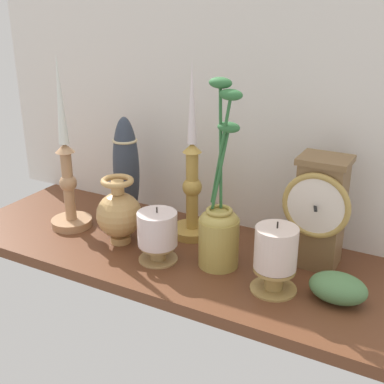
% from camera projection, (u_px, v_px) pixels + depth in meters
% --- Properties ---
extents(ground_plane, '(1.00, 0.36, 0.02)m').
position_uv_depth(ground_plane, '(173.00, 253.00, 1.11)').
color(ground_plane, brown).
extents(back_wall, '(1.20, 0.02, 0.65)m').
position_uv_depth(back_wall, '(213.00, 85.00, 1.14)').
color(back_wall, silver).
rests_on(back_wall, ground_plane).
extents(mantel_clock, '(0.13, 0.11, 0.23)m').
position_uv_depth(mantel_clock, '(320.00, 211.00, 1.00)').
color(mantel_clock, brown).
rests_on(mantel_clock, ground_plane).
extents(candlestick_tall_left, '(0.10, 0.10, 0.40)m').
position_uv_depth(candlestick_tall_left, '(68.00, 177.00, 1.17)').
color(candlestick_tall_left, tan).
rests_on(candlestick_tall_left, ground_plane).
extents(candlestick_tall_center, '(0.10, 0.10, 0.39)m').
position_uv_depth(candlestick_tall_center, '(192.00, 188.00, 1.13)').
color(candlestick_tall_center, '#BA9140').
rests_on(candlestick_tall_center, ground_plane).
extents(brass_vase_bulbous, '(0.10, 0.10, 0.15)m').
position_uv_depth(brass_vase_bulbous, '(119.00, 213.00, 1.11)').
color(brass_vase_bulbous, tan).
rests_on(brass_vase_bulbous, ground_plane).
extents(brass_vase_jar, '(0.09, 0.08, 0.38)m').
position_uv_depth(brass_vase_jar, '(219.00, 226.00, 1.00)').
color(brass_vase_jar, '#AE9747').
rests_on(brass_vase_jar, ground_plane).
extents(pillar_candle_front, '(0.08, 0.08, 0.12)m').
position_uv_depth(pillar_candle_front, '(156.00, 233.00, 1.04)').
color(pillar_candle_front, tan).
rests_on(pillar_candle_front, ground_plane).
extents(pillar_candle_near_clock, '(0.09, 0.09, 0.14)m').
position_uv_depth(pillar_candle_near_clock, '(275.00, 256.00, 0.93)').
color(pillar_candle_near_clock, '#A8874A').
rests_on(pillar_candle_near_clock, ground_plane).
extents(tall_ceramic_vase, '(0.06, 0.06, 0.25)m').
position_uv_depth(tall_ceramic_vase, '(126.00, 169.00, 1.20)').
color(tall_ceramic_vase, '#323A48').
rests_on(tall_ceramic_vase, ground_plane).
extents(ivy_sprig, '(0.10, 0.07, 0.05)m').
position_uv_depth(ivy_sprig, '(338.00, 288.00, 0.91)').
color(ivy_sprig, '#4F7A49').
rests_on(ivy_sprig, ground_plane).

